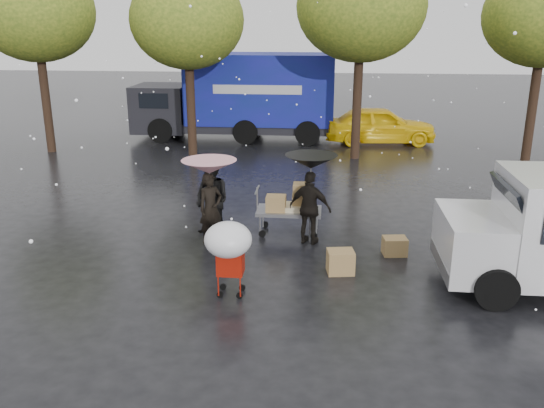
# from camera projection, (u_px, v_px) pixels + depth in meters

# --- Properties ---
(ground) EXTENTS (90.00, 90.00, 0.00)m
(ground) POSITION_uv_depth(u_px,v_px,m) (251.00, 267.00, 11.72)
(ground) COLOR black
(ground) RESTS_ON ground
(person_pink) EXTENTS (0.69, 0.67, 1.60)m
(person_pink) POSITION_uv_depth(u_px,v_px,m) (211.00, 208.00, 12.83)
(person_pink) COLOR black
(person_pink) RESTS_ON ground
(person_middle) EXTENTS (1.11, 1.06, 1.81)m
(person_middle) POSITION_uv_depth(u_px,v_px,m) (212.00, 199.00, 13.12)
(person_middle) COLOR black
(person_middle) RESTS_ON ground
(person_black) EXTENTS (1.05, 0.70, 1.66)m
(person_black) POSITION_uv_depth(u_px,v_px,m) (310.00, 208.00, 12.75)
(person_black) COLOR black
(person_black) RESTS_ON ground
(umbrella_pink) EXTENTS (1.21, 1.21, 1.91)m
(umbrella_pink) POSITION_uv_depth(u_px,v_px,m) (209.00, 167.00, 12.54)
(umbrella_pink) COLOR #4C4C4C
(umbrella_pink) RESTS_ON ground
(umbrella_black) EXTENTS (1.14, 1.14, 2.04)m
(umbrella_black) POSITION_uv_depth(u_px,v_px,m) (311.00, 162.00, 12.43)
(umbrella_black) COLOR #4C4C4C
(umbrella_black) RESTS_ON ground
(vendor_cart) EXTENTS (1.52, 0.80, 1.27)m
(vendor_cart) POSITION_uv_depth(u_px,v_px,m) (293.00, 204.00, 13.37)
(vendor_cart) COLOR slate
(vendor_cart) RESTS_ON ground
(shopping_cart) EXTENTS (0.84, 0.84, 1.46)m
(shopping_cart) POSITION_uv_depth(u_px,v_px,m) (228.00, 243.00, 10.11)
(shopping_cart) COLOR #B2190A
(shopping_cart) RESTS_ON ground
(blue_truck) EXTENTS (8.30, 2.60, 3.50)m
(blue_truck) POSITION_uv_depth(u_px,v_px,m) (241.00, 97.00, 23.86)
(blue_truck) COLOR navy
(blue_truck) RESTS_ON ground
(box_ground_near) EXTENTS (0.58, 0.49, 0.47)m
(box_ground_near) POSITION_uv_depth(u_px,v_px,m) (341.00, 262.00, 11.42)
(box_ground_near) COLOR olive
(box_ground_near) RESTS_ON ground
(box_ground_far) EXTENTS (0.54, 0.45, 0.38)m
(box_ground_far) POSITION_uv_depth(u_px,v_px,m) (395.00, 246.00, 12.32)
(box_ground_far) COLOR olive
(box_ground_far) RESTS_ON ground
(yellow_taxi) EXTENTS (4.56, 2.16, 1.51)m
(yellow_taxi) POSITION_uv_depth(u_px,v_px,m) (380.00, 125.00, 23.22)
(yellow_taxi) COLOR yellow
(yellow_taxi) RESTS_ON ground
(tree_row) EXTENTS (21.60, 4.40, 7.12)m
(tree_row) POSITION_uv_depth(u_px,v_px,m) (274.00, 13.00, 19.70)
(tree_row) COLOR black
(tree_row) RESTS_ON ground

